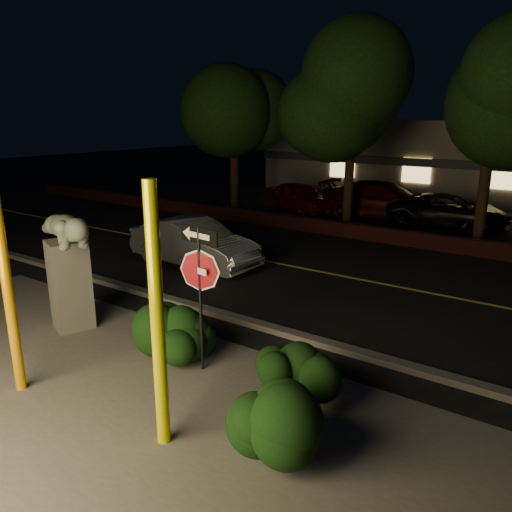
{
  "coord_description": "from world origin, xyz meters",
  "views": [
    {
      "loc": [
        5.75,
        -4.92,
        4.23
      ],
      "look_at": [
        0.42,
        2.7,
        1.6
      ],
      "focal_mm": 35.0,
      "sensor_mm": 36.0,
      "label": 1
    }
  ],
  "objects_px": {
    "yellow_pole_left": "(9,297)",
    "silver_sedan": "(194,243)",
    "signpost": "(200,271)",
    "parked_car_dark": "(448,211)",
    "parked_car_red": "(300,197)",
    "parked_car_darkred": "(384,200)",
    "sculpture": "(68,257)",
    "yellow_pole_right": "(157,320)"
  },
  "relations": [
    {
      "from": "silver_sedan",
      "to": "parked_car_dark",
      "type": "height_order",
      "value": "silver_sedan"
    },
    {
      "from": "yellow_pole_right",
      "to": "signpost",
      "type": "xyz_separation_m",
      "value": [
        -0.87,
        1.79,
        0.03
      ]
    },
    {
      "from": "signpost",
      "to": "parked_car_red",
      "type": "distance_m",
      "value": 15.09
    },
    {
      "from": "sculpture",
      "to": "silver_sedan",
      "type": "height_order",
      "value": "sculpture"
    },
    {
      "from": "sculpture",
      "to": "silver_sedan",
      "type": "xyz_separation_m",
      "value": [
        -0.96,
        4.75,
        -0.84
      ]
    },
    {
      "from": "silver_sedan",
      "to": "parked_car_dark",
      "type": "relative_size",
      "value": 0.89
    },
    {
      "from": "signpost",
      "to": "silver_sedan",
      "type": "relative_size",
      "value": 0.61
    },
    {
      "from": "signpost",
      "to": "yellow_pole_left",
      "type": "bearing_deg",
      "value": -124.81
    },
    {
      "from": "silver_sedan",
      "to": "parked_car_darkred",
      "type": "xyz_separation_m",
      "value": [
        1.93,
        9.79,
        0.09
      ]
    },
    {
      "from": "sculpture",
      "to": "silver_sedan",
      "type": "bearing_deg",
      "value": 123.01
    },
    {
      "from": "yellow_pole_right",
      "to": "silver_sedan",
      "type": "distance_m",
      "value": 8.27
    },
    {
      "from": "signpost",
      "to": "parked_car_darkred",
      "type": "relative_size",
      "value": 0.48
    },
    {
      "from": "yellow_pole_left",
      "to": "silver_sedan",
      "type": "bearing_deg",
      "value": 109.14
    },
    {
      "from": "parked_car_darkred",
      "to": "yellow_pole_left",
      "type": "bearing_deg",
      "value": 177.19
    },
    {
      "from": "sculpture",
      "to": "silver_sedan",
      "type": "relative_size",
      "value": 0.6
    },
    {
      "from": "signpost",
      "to": "sculpture",
      "type": "xyz_separation_m",
      "value": [
        -3.33,
        -0.17,
        -0.27
      ]
    },
    {
      "from": "parked_car_dark",
      "to": "yellow_pole_right",
      "type": "bearing_deg",
      "value": 170.28
    },
    {
      "from": "silver_sedan",
      "to": "parked_car_red",
      "type": "bearing_deg",
      "value": 14.47
    },
    {
      "from": "yellow_pole_left",
      "to": "sculpture",
      "type": "height_order",
      "value": "yellow_pole_left"
    },
    {
      "from": "sculpture",
      "to": "parked_car_dark",
      "type": "height_order",
      "value": "sculpture"
    },
    {
      "from": "parked_car_dark",
      "to": "yellow_pole_left",
      "type": "bearing_deg",
      "value": 160.38
    },
    {
      "from": "yellow_pole_left",
      "to": "parked_car_darkred",
      "type": "height_order",
      "value": "yellow_pole_left"
    },
    {
      "from": "sculpture",
      "to": "parked_car_dark",
      "type": "bearing_deg",
      "value": 97.25
    },
    {
      "from": "yellow_pole_left",
      "to": "signpost",
      "type": "height_order",
      "value": "yellow_pole_left"
    },
    {
      "from": "silver_sedan",
      "to": "parked_car_darkred",
      "type": "bearing_deg",
      "value": -7.83
    },
    {
      "from": "sculpture",
      "to": "parked_car_dark",
      "type": "relative_size",
      "value": 0.53
    },
    {
      "from": "sculpture",
      "to": "parked_car_darkred",
      "type": "bearing_deg",
      "value": 107.79
    },
    {
      "from": "parked_car_red",
      "to": "parked_car_dark",
      "type": "relative_size",
      "value": 0.83
    },
    {
      "from": "yellow_pole_right",
      "to": "parked_car_red",
      "type": "bearing_deg",
      "value": 114.15
    },
    {
      "from": "silver_sedan",
      "to": "sculpture",
      "type": "bearing_deg",
      "value": -165.29
    },
    {
      "from": "parked_car_red",
      "to": "parked_car_darkred",
      "type": "xyz_separation_m",
      "value": [
        3.74,
        0.62,
        0.11
      ]
    },
    {
      "from": "sculpture",
      "to": "parked_car_red",
      "type": "height_order",
      "value": "sculpture"
    },
    {
      "from": "signpost",
      "to": "parked_car_dark",
      "type": "xyz_separation_m",
      "value": [
        0.34,
        14.16,
        -1.15
      ]
    },
    {
      "from": "yellow_pole_right",
      "to": "silver_sedan",
      "type": "height_order",
      "value": "yellow_pole_right"
    },
    {
      "from": "yellow_pole_left",
      "to": "yellow_pole_right",
      "type": "relative_size",
      "value": 0.9
    },
    {
      "from": "parked_car_dark",
      "to": "parked_car_darkred",
      "type": "bearing_deg",
      "value": 73.96
    },
    {
      "from": "signpost",
      "to": "parked_car_dark",
      "type": "height_order",
      "value": "signpost"
    },
    {
      "from": "sculpture",
      "to": "parked_car_darkred",
      "type": "xyz_separation_m",
      "value": [
        0.97,
        14.54,
        -0.75
      ]
    },
    {
      "from": "yellow_pole_right",
      "to": "parked_car_dark",
      "type": "bearing_deg",
      "value": 91.91
    },
    {
      "from": "yellow_pole_left",
      "to": "parked_car_red",
      "type": "xyz_separation_m",
      "value": [
        -4.15,
        15.9,
        -0.93
      ]
    },
    {
      "from": "parked_car_darkred",
      "to": "yellow_pole_right",
      "type": "bearing_deg",
      "value": -172.92
    },
    {
      "from": "parked_car_darkred",
      "to": "parked_car_dark",
      "type": "distance_m",
      "value": 2.71
    }
  ]
}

